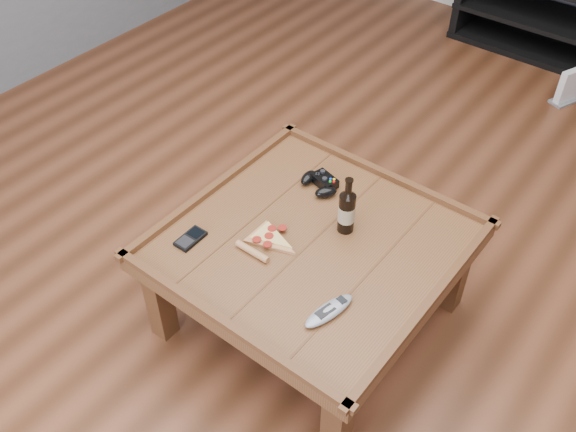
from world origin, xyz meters
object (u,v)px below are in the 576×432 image
Objects in this scene: media_console at (568,21)px; beer_bottle at (347,210)px; coffee_table at (312,252)px; game_controller at (320,183)px; smartphone at (190,239)px; remote_control at (329,311)px; pizza_slice at (267,240)px; game_console at (568,88)px.

media_console is 5.75× the size of beer_bottle.
beer_bottle is at bearing 64.70° from coffee_table.
smartphone is (-0.20, -0.54, -0.02)m from game_controller.
coffee_table is 0.35m from remote_control.
media_console reaches higher than coffee_table.
remote_control reaches higher than smartphone.
game_controller is 0.37m from pizza_slice.
game_console is (0.24, -0.51, -0.15)m from media_console.
pizza_slice is (-0.13, -0.11, 0.07)m from coffee_table.
game_console is at bearing 85.15° from beer_bottle.
game_console is at bearing 93.80° from game_controller.
beer_bottle is at bearing -73.22° from game_console.
media_console is 3.05m from smartphone.
smartphone is at bearing -81.74° from game_console.
pizza_slice is 1.19× the size of game_console.
smartphone is 0.57× the size of remote_control.
coffee_table is 4.80× the size of game_console.
coffee_table is at bearing -90.00° from media_console.
game_controller is 0.86× the size of game_console.
beer_bottle is 0.95× the size of pizza_slice.
smartphone is at bearing -164.58° from remote_control.
coffee_table is 4.85× the size of remote_control.
smartphone is 2.60m from game_console.
pizza_slice is 1.20× the size of remote_control.
media_console is 11.58× the size of smartphone.
beer_bottle is 0.59m from smartphone.
game_console is (0.24, 2.24, -0.29)m from coffee_table.
game_controller is at bearing -93.59° from media_console.
game_controller reaches higher than pizza_slice.
coffee_table is 2.27m from game_console.
media_console is at bearing 87.32° from pizza_slice.
beer_bottle is 2.16m from game_console.
smartphone is at bearing -95.52° from game_controller.
game_controller is at bearing 147.78° from beer_bottle.
coffee_table is 2.75m from media_console.
coffee_table is 5.61× the size of game_controller.
game_console is at bearing -65.14° from media_console.
beer_bottle is 1.14× the size of game_console.
game_controller reaches higher than game_console.
media_console reaches higher than pizza_slice.
remote_control is (0.60, 0.04, 0.01)m from smartphone.
coffee_table is at bearing -44.16° from game_controller.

